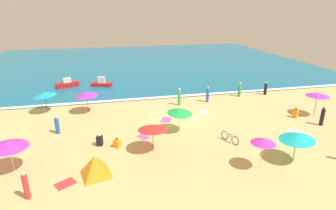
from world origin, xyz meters
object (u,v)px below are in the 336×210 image
Objects in this scene: beach_umbrella_7 at (297,137)px; beachgoer_9 at (179,97)px; beach_umbrella_1 at (87,94)px; beachgoer_2 at (322,117)px; beach_umbrella_6 at (180,111)px; beachgoer_1 at (57,125)px; beachgoer_6 at (295,113)px; beachgoer_10 at (117,143)px; beach_umbrella_5 at (9,145)px; beachgoer_4 at (100,140)px; beachgoer_5 at (208,95)px; beachgoer_7 at (266,89)px; small_boat_1 at (67,84)px; beach_umbrella_0 at (318,94)px; beachgoer_0 at (239,90)px; beach_umbrella_4 at (45,94)px; beach_umbrella_2 at (153,128)px; beachgoer_8 at (26,186)px; beach_tent at (95,166)px; small_boat_0 at (102,83)px; beach_umbrella_3 at (263,141)px; parked_bicycle at (230,137)px.

beach_umbrella_7 is 1.39× the size of beachgoer_9.
beach_umbrella_1 is 21.81m from beachgoer_2.
beach_umbrella_6 is at bearing 135.54° from beach_umbrella_7.
beachgoer_1 is at bearing -117.26° from beach_umbrella_1.
beachgoer_6 is 1.27× the size of beachgoer_10.
beach_umbrella_5 reaches higher than beachgoer_1.
beachgoer_1 is 4.51m from beachgoer_4.
beachgoer_5 reaches higher than beachgoer_7.
beachgoer_7 is at bearing 7.50° from beachgoer_5.
small_boat_1 reaches higher than beachgoer_4.
beach_umbrella_7 is at bearing -21.71° from beachgoer_10.
beach_umbrella_6 is (11.85, 3.37, -0.04)m from beach_umbrella_5.
beachgoer_2 is at bearing -8.63° from beachgoer_1.
beach_umbrella_5 is at bearing -171.16° from beach_umbrella_0.
beach_umbrella_6 is at bearing 15.85° from beach_umbrella_5.
beachgoer_0 is at bearing 77.93° from beach_umbrella_7.
beach_umbrella_6 is (11.72, -7.12, -0.09)m from beach_umbrella_4.
beachgoer_8 is at bearing -154.60° from beach_umbrella_2.
small_boat_0 reaches higher than beach_tent.
beach_umbrella_3 is (11.38, -12.79, 0.04)m from beach_umbrella_1.
beachgoer_2 is at bearing 6.76° from parked_bicycle.
beachgoer_7 reaches higher than beach_tent.
parked_bicycle is 9.17m from beachgoer_9.
beachgoer_1 is at bearing -162.31° from beachgoer_5.
beach_umbrella_6 is 3.67× the size of beachgoer_10.
beachgoer_6 is 22.94m from beachgoer_8.
beachgoer_9 is 15.83m from small_boat_1.
small_boat_1 is at bearing 84.14° from beach_umbrella_4.
beach_umbrella_3 is 26.91m from small_boat_1.
small_boat_1 is at bearing 104.04° from beachgoer_4.
beachgoer_4 is 1.41m from beachgoer_10.
beach_umbrella_2 is 1.02× the size of beach_umbrella_3.
beachgoer_7 is 0.57× the size of small_boat_0.
beachgoer_5 is 0.59× the size of small_boat_1.
beachgoer_9 is at bearing 75.15° from beach_umbrella_6.
beach_umbrella_4 is at bearing 108.69° from beachgoer_1.
beachgoer_10 is at bearing -179.77° from beachgoer_2.
beach_umbrella_1 is at bearing -12.79° from beach_umbrella_4.
beach_umbrella_5 is at bearing 116.90° from beachgoer_8.
beachgoer_0 is 1.01× the size of beachgoer_8.
beachgoer_0 is 2.18× the size of beachgoer_10.
beachgoer_7 is at bearing -0.33° from beachgoer_0.
beachgoer_6 is at bearing -39.71° from small_boat_0.
parked_bicycle is (15.21, 0.72, -1.51)m from beach_umbrella_5.
small_boat_1 is (-10.80, 16.07, -1.35)m from beach_umbrella_6.
beach_umbrella_4 reaches higher than beachgoer_10.
beachgoer_7 is at bearing 47.71° from parked_bicycle.
beachgoer_8 is (-21.86, -6.93, 0.37)m from beachgoer_6.
beach_umbrella_0 reaches higher than beachgoer_6.
beach_umbrella_5 is 6.00m from beachgoer_4.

